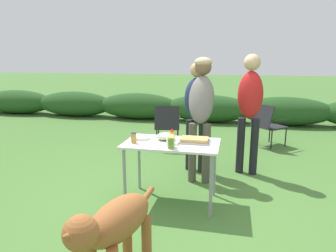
% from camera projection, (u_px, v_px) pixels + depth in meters
% --- Properties ---
extents(ground_plane, '(60.00, 60.00, 0.00)m').
position_uv_depth(ground_plane, '(171.00, 201.00, 3.64)').
color(ground_plane, '#477533').
extents(shrub_hedge, '(14.40, 0.90, 0.74)m').
position_uv_depth(shrub_hedge, '(208.00, 108.00, 8.17)').
color(shrub_hedge, '#234C1E').
rests_on(shrub_hedge, ground).
extents(folding_table, '(1.10, 0.64, 0.74)m').
position_uv_depth(folding_table, '(172.00, 149.00, 3.49)').
color(folding_table, white).
rests_on(folding_table, ground).
extents(food_tray, '(0.36, 0.24, 0.06)m').
position_uv_depth(food_tray, '(194.00, 140.00, 3.47)').
color(food_tray, '#9E9EA3').
rests_on(food_tray, folding_table).
extents(plate_stack, '(0.21, 0.21, 0.04)m').
position_uv_depth(plate_stack, '(141.00, 138.00, 3.62)').
color(plate_stack, white).
rests_on(plate_stack, folding_table).
extents(mixing_bowl, '(0.22, 0.22, 0.09)m').
position_uv_depth(mixing_bowl, '(166.00, 136.00, 3.59)').
color(mixing_bowl, '#ADBC99').
rests_on(mixing_bowl, folding_table).
extents(paper_cup_stack, '(0.08, 0.08, 0.13)m').
position_uv_depth(paper_cup_stack, '(170.00, 141.00, 3.30)').
color(paper_cup_stack, white).
rests_on(paper_cup_stack, folding_table).
extents(spice_jar, '(0.07, 0.07, 0.13)m').
position_uv_depth(spice_jar, '(134.00, 138.00, 3.44)').
color(spice_jar, '#B2893D').
rests_on(spice_jar, folding_table).
extents(relish_jar, '(0.07, 0.07, 0.13)m').
position_uv_depth(relish_jar, '(171.00, 143.00, 3.22)').
color(relish_jar, olive).
rests_on(relish_jar, folding_table).
extents(mustard_bottle, '(0.06, 0.06, 0.18)m').
position_uv_depth(mustard_bottle, '(172.00, 137.00, 3.40)').
color(mustard_bottle, yellow).
rests_on(mustard_bottle, folding_table).
extents(standing_person_in_olive_jacket, '(0.35, 0.49, 1.71)m').
position_uv_depth(standing_person_in_olive_jacket, '(201.00, 103.00, 4.09)').
color(standing_person_in_olive_jacket, '#4C473D').
rests_on(standing_person_in_olive_jacket, ground).
extents(standing_person_in_red_jacket, '(0.40, 0.32, 1.76)m').
position_uv_depth(standing_person_in_red_jacket, '(250.00, 103.00, 4.30)').
color(standing_person_in_red_jacket, black).
rests_on(standing_person_in_red_jacket, ground).
extents(standing_person_with_beanie, '(0.45, 0.38, 1.65)m').
position_uv_depth(standing_person_with_beanie, '(197.00, 108.00, 4.42)').
color(standing_person_with_beanie, black).
rests_on(standing_person_with_beanie, ground).
extents(dog, '(0.47, 1.06, 0.73)m').
position_uv_depth(dog, '(114.00, 226.00, 2.21)').
color(dog, '#9E5B2D').
rests_on(dog, ground).
extents(camp_chair_green_behind_table, '(0.56, 0.66, 0.83)m').
position_uv_depth(camp_chair_green_behind_table, '(167.00, 124.00, 5.76)').
color(camp_chair_green_behind_table, '#232328').
rests_on(camp_chair_green_behind_table, ground).
extents(camp_chair_near_hedge, '(0.75, 0.74, 0.83)m').
position_uv_depth(camp_chair_near_hedge, '(268.00, 123.00, 5.83)').
color(camp_chair_near_hedge, '#232328').
rests_on(camp_chair_near_hedge, ground).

